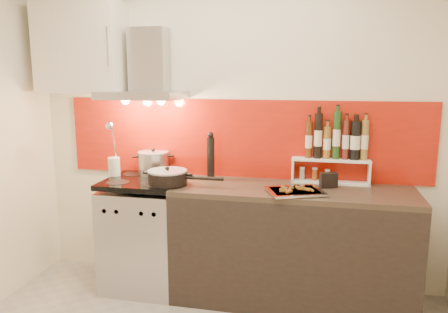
% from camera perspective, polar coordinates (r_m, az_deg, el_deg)
% --- Properties ---
extents(back_wall, '(3.40, 0.02, 2.60)m').
position_cam_1_polar(back_wall, '(3.60, 1.54, 3.64)').
color(back_wall, silver).
rests_on(back_wall, ground).
extents(backsplash, '(3.00, 0.02, 0.64)m').
position_cam_1_polar(backsplash, '(3.59, 2.28, 2.33)').
color(backsplash, '#9E1708').
rests_on(backsplash, back_wall).
extents(range_stove, '(0.60, 0.60, 0.91)m').
position_cam_1_polar(range_stove, '(3.71, -10.28, -9.97)').
color(range_stove, '#B7B7BA').
rests_on(range_stove, ground).
extents(counter, '(1.80, 0.60, 0.90)m').
position_cam_1_polar(counter, '(3.46, 8.83, -11.35)').
color(counter, black).
rests_on(counter, ground).
extents(range_hood, '(0.62, 0.50, 0.61)m').
position_cam_1_polar(range_hood, '(3.61, -10.09, 10.56)').
color(range_hood, '#B7B7BA').
rests_on(range_hood, back_wall).
extents(upper_cabinet, '(0.70, 0.35, 0.72)m').
position_cam_1_polar(upper_cabinet, '(3.85, -18.07, 13.29)').
color(upper_cabinet, silver).
rests_on(upper_cabinet, back_wall).
extents(stock_pot, '(0.26, 0.26, 0.23)m').
position_cam_1_polar(stock_pot, '(3.74, -9.19, -0.80)').
color(stock_pot, '#B7B7BA').
rests_on(stock_pot, range_stove).
extents(saute_pan, '(0.59, 0.31, 0.14)m').
position_cam_1_polar(saute_pan, '(3.38, -7.27, -2.68)').
color(saute_pan, black).
rests_on(saute_pan, range_stove).
extents(utensil_jar, '(0.10, 0.15, 0.47)m').
position_cam_1_polar(utensil_jar, '(3.72, -14.22, -0.54)').
color(utensil_jar, silver).
rests_on(utensil_jar, range_stove).
extents(pepper_mill, '(0.06, 0.06, 0.39)m').
position_cam_1_polar(pepper_mill, '(3.51, -1.75, -0.03)').
color(pepper_mill, black).
rests_on(pepper_mill, counter).
extents(step_shelf, '(0.60, 0.16, 0.56)m').
position_cam_1_polar(step_shelf, '(3.50, 14.22, 0.74)').
color(step_shelf, white).
rests_on(step_shelf, counter).
extents(caddy_box, '(0.14, 0.09, 0.11)m').
position_cam_1_polar(caddy_box, '(3.37, 13.50, -2.99)').
color(caddy_box, black).
rests_on(caddy_box, counter).
extents(baking_tray, '(0.47, 0.42, 0.03)m').
position_cam_1_polar(baking_tray, '(3.18, 9.25, -4.49)').
color(baking_tray, silver).
rests_on(baking_tray, counter).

